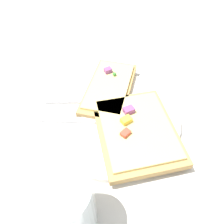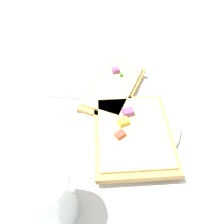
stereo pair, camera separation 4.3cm
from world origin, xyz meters
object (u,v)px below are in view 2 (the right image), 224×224
at_px(knife, 90,98).
at_px(drinking_glass, 45,197).
at_px(plate, 112,117).
at_px(fork, 97,119).
at_px(napkin, 202,91).
at_px(pizza_slice_corner, 114,88).
at_px(pizza_slice_main, 133,133).

distance_m(knife, drinking_glass, 0.23).
bearing_deg(drinking_glass, knife, 173.86).
xyz_separation_m(plate, fork, (0.01, -0.03, 0.01)).
relative_size(plate, drinking_glass, 2.40).
xyz_separation_m(knife, napkin, (-0.05, 0.25, -0.01)).
bearing_deg(knife, pizza_slice_corner, 33.68).
bearing_deg(knife, pizza_slice_main, -39.85).
bearing_deg(plate, knife, -130.06).
xyz_separation_m(pizza_slice_main, pizza_slice_corner, (-0.12, -0.04, -0.00)).
distance_m(fork, knife, 0.06).
xyz_separation_m(fork, knife, (-0.06, -0.02, 0.00)).
relative_size(knife, pizza_slice_corner, 1.02).
height_order(plate, pizza_slice_main, pizza_slice_main).
bearing_deg(knife, drinking_glass, -91.65).
bearing_deg(fork, knife, 118.75).
bearing_deg(plate, pizza_slice_corner, -178.63).
distance_m(pizza_slice_main, drinking_glass, 0.18).
relative_size(plate, napkin, 1.84).
relative_size(drinking_glass, napkin, 0.76).
relative_size(knife, pizza_slice_main, 1.03).
bearing_deg(fork, plate, 32.86).
bearing_deg(plate, fork, -63.92).
relative_size(fork, napkin, 1.38).
height_order(plate, drinking_glass, drinking_glass).
xyz_separation_m(plate, drinking_glass, (0.18, -0.08, 0.05)).
height_order(plate, napkin, plate).
relative_size(plate, pizza_slice_main, 1.40).
height_order(knife, drinking_glass, drinking_glass).
bearing_deg(pizza_slice_main, pizza_slice_corner, -167.81).
relative_size(fork, knife, 1.02).
xyz_separation_m(fork, pizza_slice_main, (0.03, 0.07, 0.01)).
distance_m(fork, pizza_slice_main, 0.08).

